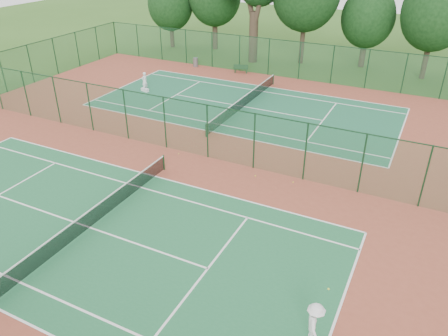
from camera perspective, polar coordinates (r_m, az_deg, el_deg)
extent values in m
plane|color=#305A1C|center=(28.03, -4.88, 2.08)|extent=(120.00, 120.00, 0.00)
cube|color=brown|center=(28.03, -4.88, 2.09)|extent=(40.00, 36.00, 0.01)
cube|color=#1F6339|center=(22.00, -17.08, -7.47)|extent=(23.77, 10.97, 0.01)
cube|color=#1E5F3F|center=(35.33, 2.69, 8.00)|extent=(23.77, 10.97, 0.01)
cube|color=#1A4F2F|center=(42.81, 7.83, 13.95)|extent=(40.00, 0.02, 3.50)
cube|color=#13361E|center=(42.41, 7.99, 16.18)|extent=(40.00, 0.05, 0.05)
cube|color=#1B512A|center=(27.29, -5.03, 5.36)|extent=(40.00, 0.02, 3.50)
cube|color=#14391E|center=(26.65, -5.19, 8.73)|extent=(40.00, 0.05, 0.05)
cylinder|color=#163E1E|center=(25.88, -7.87, 0.71)|extent=(0.10, 0.10, 0.97)
cube|color=black|center=(21.73, -17.25, -6.46)|extent=(0.02, 12.80, 0.85)
cube|color=silver|center=(21.49, -17.42, -5.52)|extent=(0.04, 12.80, 0.06)
cylinder|color=#163D24|center=(29.84, -2.35, 4.93)|extent=(0.10, 0.10, 0.97)
cylinder|color=#163D24|center=(40.80, 6.46, 11.44)|extent=(0.10, 0.10, 0.97)
cube|color=black|center=(35.17, 2.71, 8.71)|extent=(0.02, 12.80, 0.85)
cube|color=white|center=(35.02, 2.72, 9.38)|extent=(0.04, 12.80, 0.06)
imported|color=silver|center=(15.94, 11.74, -19.29)|extent=(1.01, 1.25, 1.69)
imported|color=white|center=(39.52, -10.33, 11.10)|extent=(0.48, 0.65, 1.61)
cylinder|color=slate|center=(46.25, -3.74, 13.62)|extent=(0.59, 0.59, 0.91)
cube|color=#13381B|center=(44.20, 1.47, 12.62)|extent=(0.19, 0.38, 0.43)
cube|color=#13381B|center=(44.08, 2.97, 12.55)|extent=(0.19, 0.38, 0.43)
cube|color=#13381B|center=(44.07, 2.23, 12.87)|extent=(1.47, 0.82, 0.05)
cube|color=#13381B|center=(43.83, 2.20, 13.08)|extent=(1.36, 0.49, 0.43)
cube|color=silver|center=(39.39, -10.28, 10.01)|extent=(0.80, 0.44, 0.28)
sphere|color=yellow|center=(25.21, 4.12, -1.03)|extent=(0.08, 0.08, 0.08)
sphere|color=yellow|center=(24.85, 9.02, -1.83)|extent=(0.07, 0.07, 0.07)
sphere|color=yellow|center=(27.78, -5.94, 1.86)|extent=(0.06, 0.06, 0.06)
cylinder|color=#33261C|center=(47.69, 3.86, 16.69)|extent=(0.94, 0.94, 5.14)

